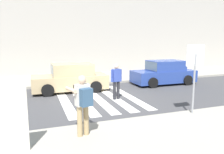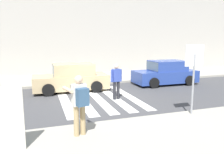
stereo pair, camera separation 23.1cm
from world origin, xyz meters
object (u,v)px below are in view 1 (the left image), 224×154
Objects in this scene: advertising_board at (3,121)px; stop_sign at (195,64)px; parked_car_tan at (71,78)px; pedestrian_crossing at (116,79)px; parked_car_blue at (164,73)px; photographer_with_backpack at (83,100)px.

stop_sign is at bearing 8.24° from advertising_board.
pedestrian_crossing is at bearing -54.97° from parked_car_tan.
parked_car_blue is (6.09, -0.00, 0.00)m from parked_car_tan.
pedestrian_crossing is 0.42× the size of parked_car_tan.
stop_sign is 1.58× the size of advertising_board.
parked_car_tan is at bearing 125.03° from pedestrian_crossing.
stop_sign is at bearing 7.68° from photographer_with_backpack.
photographer_with_backpack is 9.32m from parked_car_blue.
parked_car_tan is (-3.55, 5.82, -1.25)m from stop_sign.
pedestrian_crossing is 6.09m from advertising_board.
pedestrian_crossing is (2.46, 3.85, -0.19)m from photographer_with_backpack.
parked_car_tan is 1.00× the size of parked_car_blue.
parked_car_blue is (6.77, 6.39, -0.44)m from photographer_with_backpack.
stop_sign is 6.35m from advertising_board.
pedestrian_crossing is (-1.77, 3.28, -1.00)m from stop_sign.
pedestrian_crossing reaches higher than parked_car_blue.
stop_sign is 0.62× the size of parked_car_tan.
stop_sign is 0.62× the size of parked_car_blue.
photographer_with_backpack is 1.08× the size of advertising_board.
parked_car_tan is (-1.78, 2.54, -0.25)m from pedestrian_crossing.
advertising_board is (-1.97, -0.33, -0.23)m from photographer_with_backpack.
parked_car_blue is at bearing -0.00° from parked_car_tan.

